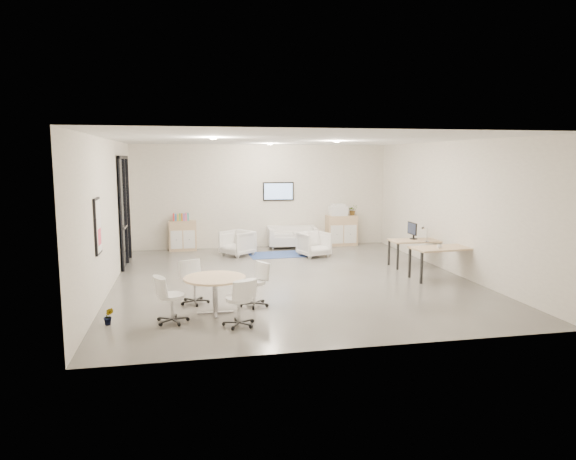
% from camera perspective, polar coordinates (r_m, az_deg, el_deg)
% --- Properties ---
extents(room_shell, '(9.60, 10.60, 4.80)m').
position_cam_1_polar(room_shell, '(11.75, 0.39, 2.19)').
color(room_shell, '#54514C').
rests_on(room_shell, ground).
extents(glass_door, '(0.09, 1.90, 2.85)m').
position_cam_1_polar(glass_door, '(14.10, -17.72, 2.38)').
color(glass_door, black).
rests_on(glass_door, room_shell).
extents(artwork, '(0.05, 0.54, 1.04)m').
position_cam_1_polar(artwork, '(10.05, -20.38, 0.38)').
color(artwork, black).
rests_on(artwork, room_shell).
extents(wall_tv, '(0.98, 0.06, 0.58)m').
position_cam_1_polar(wall_tv, '(16.20, -1.08, 4.32)').
color(wall_tv, black).
rests_on(wall_tv, room_shell).
extents(ceiling_spots, '(3.14, 4.14, 0.03)m').
position_cam_1_polar(ceiling_spots, '(12.47, -1.30, 9.79)').
color(ceiling_spots, '#FFEAC6').
rests_on(ceiling_spots, room_shell).
extents(sideboard_left, '(0.81, 0.42, 0.91)m').
position_cam_1_polar(sideboard_left, '(15.88, -11.61, -0.62)').
color(sideboard_left, tan).
rests_on(sideboard_left, room_shell).
extents(sideboard_right, '(0.97, 0.47, 0.97)m').
position_cam_1_polar(sideboard_right, '(16.59, 5.96, -0.04)').
color(sideboard_right, tan).
rests_on(sideboard_right, room_shell).
extents(books, '(0.47, 0.14, 0.22)m').
position_cam_1_polar(books, '(15.81, -11.82, 1.41)').
color(books, red).
rests_on(books, sideboard_left).
extents(printer, '(0.53, 0.45, 0.37)m').
position_cam_1_polar(printer, '(16.48, 5.60, 2.22)').
color(printer, white).
rests_on(printer, sideboard_right).
extents(loveseat, '(1.58, 0.88, 0.57)m').
position_cam_1_polar(loveseat, '(16.09, 0.50, -0.87)').
color(loveseat, silver).
rests_on(loveseat, room_shell).
extents(blue_rug, '(1.67, 1.16, 0.01)m').
position_cam_1_polar(blue_rug, '(14.92, -1.19, -2.75)').
color(blue_rug, navy).
rests_on(blue_rug, room_shell).
extents(armchair_left, '(1.05, 1.06, 0.80)m').
position_cam_1_polar(armchair_left, '(14.84, -5.65, -1.31)').
color(armchair_left, silver).
rests_on(armchair_left, room_shell).
extents(armchair_right, '(0.93, 0.90, 0.78)m').
position_cam_1_polar(armchair_right, '(14.64, 2.89, -1.45)').
color(armchair_right, silver).
rests_on(armchair_right, room_shell).
extents(desk_rear, '(1.35, 0.70, 0.69)m').
position_cam_1_polar(desk_rear, '(13.66, 14.03, -1.37)').
color(desk_rear, tan).
rests_on(desk_rear, room_shell).
extents(desk_front, '(1.50, 0.85, 0.75)m').
position_cam_1_polar(desk_front, '(12.36, 16.84, -2.19)').
color(desk_front, tan).
rests_on(desk_front, room_shell).
extents(monitor, '(0.20, 0.50, 0.44)m').
position_cam_1_polar(monitor, '(13.73, 13.66, -0.01)').
color(monitor, black).
rests_on(monitor, desk_rear).
extents(round_table, '(1.11, 1.11, 0.67)m').
position_cam_1_polar(round_table, '(9.34, -8.13, -5.71)').
color(round_table, tan).
rests_on(round_table, room_shell).
extents(meeting_chairs, '(2.28, 2.28, 0.82)m').
position_cam_1_polar(meeting_chairs, '(9.38, -8.11, -6.77)').
color(meeting_chairs, white).
rests_on(meeting_chairs, room_shell).
extents(plant_cabinet, '(0.29, 0.33, 0.25)m').
position_cam_1_polar(plant_cabinet, '(16.64, 7.20, 2.08)').
color(plant_cabinet, '#3F7F3F').
rests_on(plant_cabinet, sideboard_right).
extents(plant_floor, '(0.17, 0.30, 0.13)m').
position_cam_1_polar(plant_floor, '(9.28, -19.29, -9.53)').
color(plant_floor, '#3F7F3F').
rests_on(plant_floor, room_shell).
extents(cup, '(0.12, 0.10, 0.11)m').
position_cam_1_polar(cup, '(12.15, 16.50, -1.72)').
color(cup, white).
rests_on(cup, desk_front).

